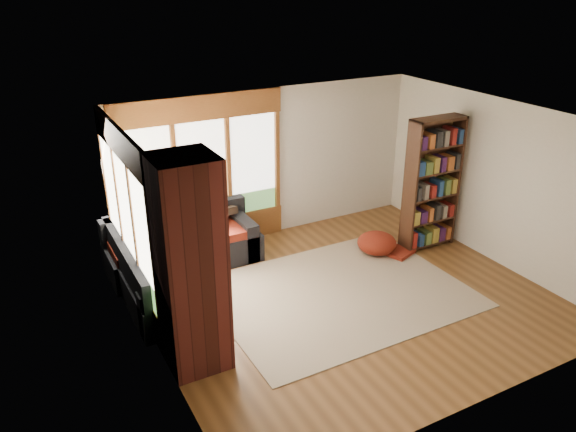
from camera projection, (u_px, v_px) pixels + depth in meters
name	position (u px, v px, depth m)	size (l,w,h in m)	color
floor	(346.00, 297.00, 8.14)	(5.50, 5.50, 0.00)	#593618
ceiling	(355.00, 121.00, 7.10)	(5.50, 5.50, 0.00)	white
wall_back	(269.00, 164.00, 9.64)	(5.50, 0.04, 2.60)	silver
wall_front	(491.00, 303.00, 5.61)	(5.50, 0.04, 2.60)	silver
wall_left	(151.00, 260.00, 6.43)	(0.04, 5.00, 2.60)	silver
wall_right	(496.00, 182.00, 8.81)	(0.04, 5.00, 2.60)	silver
windows_back	(203.00, 172.00, 9.07)	(2.82, 0.10, 1.90)	brown
windows_left	(128.00, 219.00, 7.39)	(0.10, 2.62, 1.90)	brown
roller_blind	(112.00, 171.00, 7.91)	(0.03, 0.72, 0.90)	#799B5C
brick_chimney	(190.00, 266.00, 6.30)	(0.70, 0.70, 2.60)	#471914
sectional_sofa	(178.00, 260.00, 8.55)	(2.20, 2.20, 0.80)	black
area_rug	(339.00, 293.00, 8.23)	(3.60, 2.76, 0.01)	beige
bookshelf	(432.00, 184.00, 9.23)	(0.96, 0.32, 2.23)	#3A1F13
pouf	(377.00, 242.00, 9.35)	(0.65, 0.65, 0.35)	maroon
dog_tan	(178.00, 226.00, 8.53)	(0.98, 0.96, 0.48)	brown
dog_brindle	(164.00, 259.00, 7.61)	(0.54, 0.84, 0.45)	#372614
throw_pillows	(180.00, 229.00, 8.44)	(1.98, 1.68, 0.45)	black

